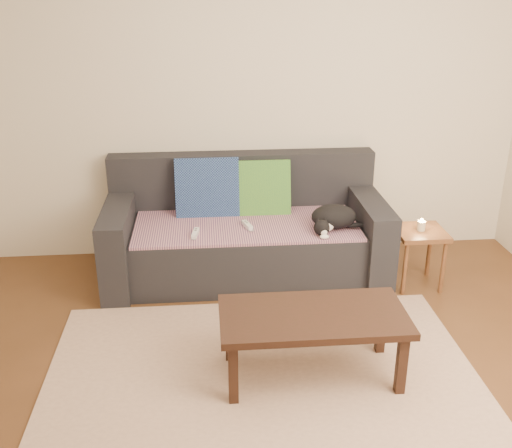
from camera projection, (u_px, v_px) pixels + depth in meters
name	position (u px, v px, depth m)	size (l,w,h in m)	color
ground	(266.00, 399.00, 3.29)	(4.50, 4.50, 0.00)	brown
back_wall	(241.00, 96.00, 4.64)	(4.50, 0.04, 2.60)	beige
sofa	(245.00, 235.00, 4.62)	(2.10, 0.94, 0.87)	#232328
throw_blanket	(246.00, 225.00, 4.49)	(1.66, 0.74, 0.02)	#482C53
cushion_navy	(207.00, 189.00, 4.63)	(0.49, 0.12, 0.49)	#101D46
cushion_green	(262.00, 188.00, 4.66)	(0.43, 0.11, 0.43)	#0B4834
cat	(333.00, 218.00, 4.37)	(0.41, 0.38, 0.17)	black
wii_remote_a	(195.00, 233.00, 4.28)	(0.15, 0.04, 0.03)	white
wii_remote_b	(247.00, 225.00, 4.42)	(0.15, 0.04, 0.03)	white
side_table	(420.00, 240.00, 4.39)	(0.35, 0.35, 0.44)	brown
candle	(421.00, 225.00, 4.35)	(0.06, 0.06, 0.09)	beige
rug	(263.00, 382.00, 3.42)	(2.50, 1.80, 0.01)	tan
coffee_table	(313.00, 322.00, 3.34)	(1.05, 0.52, 0.42)	black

